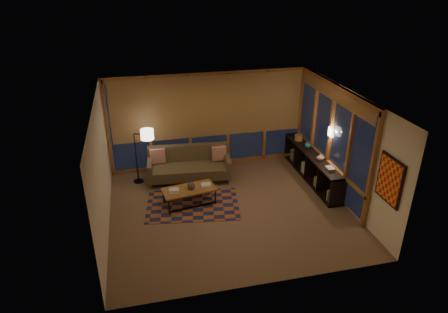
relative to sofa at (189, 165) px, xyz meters
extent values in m
cube|color=#7A654D|center=(0.70, -1.65, -0.44)|extent=(5.50, 5.00, 0.01)
cube|color=silver|center=(0.70, -1.65, 2.26)|extent=(5.50, 5.00, 0.01)
cube|color=#F3E9C8|center=(0.70, 0.85, 0.91)|extent=(5.50, 0.01, 2.70)
cube|color=#F3E9C8|center=(0.70, -4.15, 0.91)|extent=(5.50, 0.01, 2.70)
cube|color=#F3E9C8|center=(-2.05, -1.65, 0.91)|extent=(0.01, 5.00, 2.70)
cube|color=#F3E9C8|center=(3.45, -1.65, 0.91)|extent=(0.01, 5.00, 2.70)
cube|color=#9C5027|center=(-0.12, -1.26, -0.43)|extent=(2.37, 1.76, 0.01)
sphere|color=black|center=(-0.13, -1.20, 0.07)|extent=(0.23, 0.23, 0.18)
cylinder|color=#B17D54|center=(3.17, 0.27, 0.38)|extent=(0.26, 0.26, 0.17)
sphere|color=#15716D|center=(3.19, -0.29, 0.38)|extent=(0.21, 0.21, 0.17)
imported|color=#9E917C|center=(3.19, -1.07, 0.40)|extent=(0.24, 0.24, 0.20)
camera|label=1|loc=(-1.23, -9.35, 4.73)|focal=32.00mm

